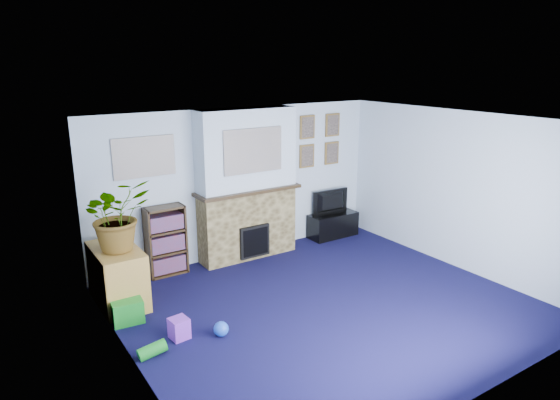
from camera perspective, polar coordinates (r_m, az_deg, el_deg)
floor at (r=6.72m, az=5.24°, el=-11.88°), size 5.00×4.50×0.01m
ceiling at (r=6.00m, az=5.81°, el=8.90°), size 5.00×4.50×0.01m
wall_back at (r=8.06m, az=-4.51°, el=2.01°), size 5.00×0.04×2.40m
wall_front at (r=4.83m, az=22.58°, el=-8.77°), size 5.00×0.04×2.40m
wall_left at (r=5.16m, az=-16.92°, el=-6.66°), size 0.04×4.50×2.40m
wall_right at (r=8.01m, az=19.64°, el=1.03°), size 0.04×4.50×2.40m
chimney_breast at (r=7.89m, az=-3.79°, el=1.61°), size 1.72×0.50×2.40m
collage_main at (r=7.59m, az=-3.09°, el=5.65°), size 1.00×0.03×0.68m
collage_left at (r=7.33m, az=-15.26°, el=4.76°), size 0.90×0.03×0.58m
portrait_tl at (r=8.59m, az=3.13°, el=8.31°), size 0.30×0.03×0.40m
portrait_tr at (r=8.92m, az=6.01°, el=8.53°), size 0.30×0.03×0.40m
portrait_bl at (r=8.67m, az=3.08°, el=5.03°), size 0.30×0.03×0.40m
portrait_br at (r=9.00m, az=5.92°, el=5.37°), size 0.30×0.03×0.40m
tv_stand at (r=9.11m, az=6.04°, el=-2.80°), size 0.91×0.38×0.43m
television at (r=9.00m, az=6.04°, el=-0.23°), size 0.74×0.13×0.42m
bookshelf at (r=7.60m, az=-12.92°, el=-4.71°), size 0.58×0.28×1.05m
sideboard at (r=6.93m, az=-18.05°, el=-8.53°), size 0.55×0.99×0.77m
potted_plant at (r=6.59m, az=-18.15°, el=-1.63°), size 0.92×0.82×0.92m
mantel_clock at (r=7.79m, az=-4.42°, el=1.67°), size 0.09×0.05×0.13m
mantel_candle at (r=7.98m, az=-1.85°, el=2.14°), size 0.05×0.05×0.15m
mantel_teddy at (r=7.62m, az=-6.90°, el=1.25°), size 0.13×0.13×0.13m
mantel_can at (r=8.24m, az=1.02°, el=2.44°), size 0.06×0.06×0.12m
green_crate at (r=6.52m, az=-17.07°, el=-12.06°), size 0.39×0.32×0.29m
toy_ball at (r=6.02m, az=-6.75°, el=-14.43°), size 0.18×0.18×0.18m
toy_block at (r=6.05m, az=-11.45°, el=-14.29°), size 0.22×0.22×0.25m
toy_tube at (r=5.81m, az=-14.39°, el=-16.29°), size 0.32×0.14×0.19m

